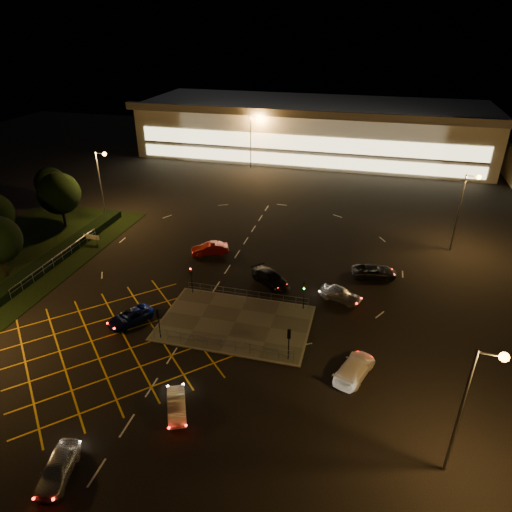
% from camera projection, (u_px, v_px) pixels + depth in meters
% --- Properties ---
extents(ground, '(180.00, 180.00, 0.00)m').
position_uv_depth(ground, '(222.00, 309.00, 46.48)').
color(ground, black).
rests_on(ground, ground).
extents(pedestrian_island, '(14.00, 9.00, 0.12)m').
position_uv_depth(pedestrian_island, '(235.00, 323.00, 44.29)').
color(pedestrian_island, '#4C4944').
rests_on(pedestrian_island, ground).
extents(grass_verge, '(18.00, 30.00, 0.08)m').
position_uv_depth(grass_verge, '(28.00, 251.00, 57.84)').
color(grass_verge, black).
rests_on(grass_verge, ground).
extents(hedge, '(2.00, 26.00, 1.00)m').
position_uv_depth(hedge, '(61.00, 252.00, 56.51)').
color(hedge, black).
rests_on(hedge, ground).
extents(supermarket, '(72.00, 26.50, 10.50)m').
position_uv_depth(supermarket, '(313.00, 128.00, 97.06)').
color(supermarket, beige).
rests_on(supermarket, ground).
extents(streetlight_se, '(1.78, 0.56, 10.03)m').
position_uv_depth(streetlight_se, '(473.00, 397.00, 26.87)').
color(streetlight_se, slate).
rests_on(streetlight_se, ground).
extents(streetlight_nw, '(1.78, 0.56, 10.03)m').
position_uv_depth(streetlight_nw, '(102.00, 176.00, 64.09)').
color(streetlight_nw, slate).
rests_on(streetlight_nw, ground).
extents(streetlight_ne, '(1.78, 0.56, 10.03)m').
position_uv_depth(streetlight_ne, '(464.00, 202.00, 55.10)').
color(streetlight_ne, slate).
rests_on(streetlight_ne, ground).
extents(streetlight_far_left, '(1.78, 0.56, 10.03)m').
position_uv_depth(streetlight_far_left, '(253.00, 134.00, 86.66)').
color(streetlight_far_left, slate).
rests_on(streetlight_far_left, ground).
extents(streetlight_far_right, '(1.78, 0.56, 10.03)m').
position_uv_depth(streetlight_far_right, '(477.00, 145.00, 79.45)').
color(streetlight_far_right, slate).
rests_on(streetlight_far_right, ground).
extents(signal_sw, '(0.28, 0.30, 3.15)m').
position_uv_depth(signal_sw, '(158.00, 317.00, 41.13)').
color(signal_sw, black).
rests_on(signal_sw, pedestrian_island).
extents(signal_se, '(0.28, 0.30, 3.15)m').
position_uv_depth(signal_se, '(289.00, 338.00, 38.46)').
color(signal_se, black).
rests_on(signal_se, pedestrian_island).
extents(signal_nw, '(0.28, 0.30, 3.15)m').
position_uv_depth(signal_nw, '(191.00, 274.00, 47.97)').
color(signal_nw, black).
rests_on(signal_nw, pedestrian_island).
extents(signal_ne, '(0.28, 0.30, 3.15)m').
position_uv_depth(signal_ne, '(304.00, 290.00, 45.30)').
color(signal_ne, black).
rests_on(signal_ne, pedestrian_island).
extents(tree_c, '(5.76, 5.76, 7.84)m').
position_uv_depth(tree_c, '(59.00, 193.00, 62.41)').
color(tree_c, black).
rests_on(tree_c, ground).
extents(tree_d, '(4.68, 4.68, 6.37)m').
position_uv_depth(tree_d, '(50.00, 183.00, 69.32)').
color(tree_d, black).
rests_on(tree_d, ground).
extents(car_near_silver, '(2.63, 4.55, 1.46)m').
position_uv_depth(car_near_silver, '(58.00, 468.00, 29.26)').
color(car_near_silver, silver).
rests_on(car_near_silver, ground).
extents(car_queue_white, '(2.81, 3.98, 1.24)m').
position_uv_depth(car_queue_white, '(177.00, 405.00, 34.12)').
color(car_queue_white, silver).
rests_on(car_queue_white, ground).
extents(car_left_blue, '(3.95, 4.92, 1.24)m').
position_uv_depth(car_left_blue, '(130.00, 317.00, 44.17)').
color(car_left_blue, '#0C164D').
rests_on(car_left_blue, ground).
extents(car_far_dkgrey, '(5.33, 4.87, 1.50)m').
position_uv_depth(car_far_dkgrey, '(270.00, 278.00, 50.49)').
color(car_far_dkgrey, black).
rests_on(car_far_dkgrey, ground).
extents(car_right_silver, '(4.73, 3.17, 1.50)m').
position_uv_depth(car_right_silver, '(340.00, 294.00, 47.59)').
color(car_right_silver, '#B3B5BB').
rests_on(car_right_silver, ground).
extents(car_circ_red, '(4.82, 3.37, 1.51)m').
position_uv_depth(car_circ_red, '(210.00, 249.00, 56.84)').
color(car_circ_red, maroon).
rests_on(car_circ_red, ground).
extents(car_east_grey, '(5.40, 3.29, 1.40)m').
position_uv_depth(car_east_grey, '(374.00, 271.00, 51.89)').
color(car_east_grey, black).
rests_on(car_east_grey, ground).
extents(car_approach_white, '(3.73, 5.54, 1.49)m').
position_uv_depth(car_approach_white, '(355.00, 368.00, 37.57)').
color(car_approach_white, white).
rests_on(car_approach_white, ground).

